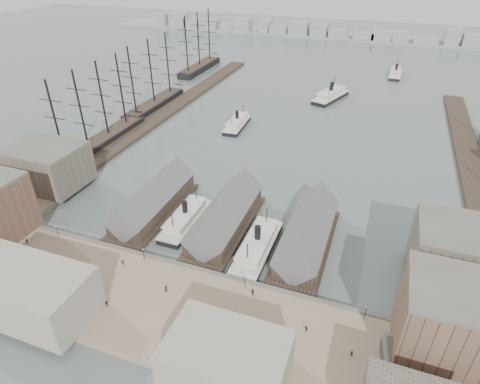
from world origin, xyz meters
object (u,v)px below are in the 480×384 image
at_px(ferry_docked_west, 186,218).
at_px(horse_cart_left, 50,259).
at_px(horse_cart_center, 94,290).
at_px(tram, 389,360).
at_px(horse_cart_right, 226,317).

xyz_separation_m(ferry_docked_west, horse_cart_left, (-26.32, -31.32, 0.66)).
distance_m(horse_cart_left, horse_cart_center, 19.86).
relative_size(tram, horse_cart_left, 2.53).
bearing_deg(ferry_docked_west, horse_cart_center, -101.11).
relative_size(ferry_docked_west, tram, 2.33).
xyz_separation_m(ferry_docked_west, tram, (63.85, -32.82, 1.81)).
height_order(ferry_docked_west, tram, ferry_docked_west).
bearing_deg(horse_cart_right, ferry_docked_west, 54.87).
height_order(ferry_docked_west, horse_cart_right, ferry_docked_west).
distance_m(horse_cart_left, horse_cart_right, 53.61).
bearing_deg(ferry_docked_west, horse_cart_left, -130.04).
height_order(ferry_docked_west, horse_cart_center, ferry_docked_west).
height_order(ferry_docked_west, horse_cart_left, ferry_docked_west).
bearing_deg(tram, horse_cart_left, 170.75).
height_order(tram, horse_cart_left, tram).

